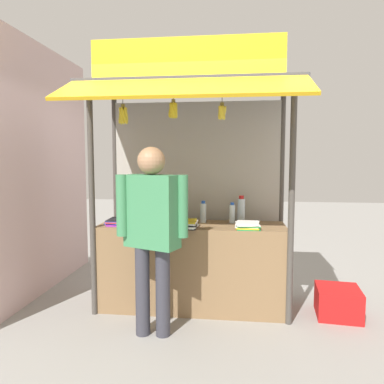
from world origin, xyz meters
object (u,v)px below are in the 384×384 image
object	(u,v)px
magazine_stack_far_right	(118,222)
vendor_person	(152,224)
water_bottle_left	(241,210)
plastic_crate	(338,302)
magazine_stack_mid_left	(154,222)
magazine_stack_back_right	(248,225)
banana_bunch_inner_left	(173,110)
water_bottle_back_left	(232,213)
magazine_stack_right	(187,224)
banana_bunch_inner_right	(123,115)
water_bottle_mid_right	(203,212)
water_bottle_front_right	(175,210)
banana_bunch_leftmost	(222,112)

from	to	relation	value
magazine_stack_far_right	vendor_person	bearing A→B (deg)	-48.05
water_bottle_left	plastic_crate	xyz separation A→B (m)	(1.00, -0.27, -0.91)
magazine_stack_mid_left	magazine_stack_back_right	world-z (taller)	magazine_stack_mid_left
water_bottle_left	magazine_stack_far_right	world-z (taller)	water_bottle_left
magazine_stack_far_right	magazine_stack_mid_left	bearing A→B (deg)	1.23
magazine_stack_far_right	banana_bunch_inner_left	xyz separation A→B (m)	(0.65, -0.29, 1.13)
magazine_stack_far_right	magazine_stack_back_right	distance (m)	1.37
water_bottle_back_left	magazine_stack_right	distance (m)	0.57
magazine_stack_right	water_bottle_left	bearing A→B (deg)	36.33
magazine_stack_far_right	banana_bunch_inner_right	distance (m)	1.14
water_bottle_mid_right	plastic_crate	size ratio (longest dim) A/B	0.57
magazine_stack_back_right	plastic_crate	distance (m)	1.23
magazine_stack_mid_left	magazine_stack_back_right	xyz separation A→B (m)	(0.98, -0.05, -0.01)
plastic_crate	magazine_stack_back_right	bearing A→B (deg)	-174.35
magazine_stack_back_right	banana_bunch_inner_right	world-z (taller)	banana_bunch_inner_right
water_bottle_front_right	vendor_person	distance (m)	0.72
magazine_stack_right	water_bottle_back_left	bearing A→B (deg)	37.17
banana_bunch_inner_left	magazine_stack_mid_left	bearing A→B (deg)	131.23
water_bottle_left	plastic_crate	size ratio (longest dim) A/B	0.70
magazine_stack_right	water_bottle_mid_right	bearing A→B (deg)	68.25
magazine_stack_back_right	magazine_stack_right	bearing A→B (deg)	-175.56
water_bottle_back_left	banana_bunch_leftmost	size ratio (longest dim) A/B	0.87
magazine_stack_far_right	plastic_crate	distance (m)	2.44
magazine_stack_back_right	water_bottle_front_right	bearing A→B (deg)	165.77
magazine_stack_mid_left	banana_bunch_inner_left	world-z (taller)	banana_bunch_inner_left
water_bottle_front_right	magazine_stack_mid_left	bearing A→B (deg)	-144.55
magazine_stack_right	plastic_crate	xyz separation A→B (m)	(1.55, 0.14, -0.81)
magazine_stack_far_right	plastic_crate	size ratio (longest dim) A/B	0.66
banana_bunch_inner_right	banana_bunch_inner_left	distance (m)	0.49
water_bottle_back_left	banana_bunch_inner_left	xyz separation A→B (m)	(-0.56, -0.54, 1.05)
banana_bunch_inner_right	vendor_person	size ratio (longest dim) A/B	0.17
magazine_stack_back_right	banana_bunch_leftmost	xyz separation A→B (m)	(-0.26, -0.24, 1.10)
water_bottle_left	magazine_stack_back_right	world-z (taller)	water_bottle_left
water_bottle_mid_right	banana_bunch_inner_right	xyz separation A→B (m)	(-0.73, -0.53, 1.01)
magazine_stack_far_right	magazine_stack_back_right	xyz separation A→B (m)	(1.37, -0.04, -0.00)
magazine_stack_right	banana_bunch_inner_left	size ratio (longest dim) A/B	1.20
banana_bunch_inner_left	plastic_crate	distance (m)	2.56
magazine_stack_far_right	magazine_stack_back_right	world-z (taller)	same
magazine_stack_mid_left	banana_bunch_leftmost	xyz separation A→B (m)	(0.72, -0.30, 1.10)
vendor_person	plastic_crate	distance (m)	2.10
magazine_stack_back_right	banana_bunch_leftmost	distance (m)	1.16
magazine_stack_mid_left	magazine_stack_far_right	bearing A→B (deg)	-178.77
banana_bunch_inner_right	water_bottle_left	bearing A→B (deg)	27.76
water_bottle_mid_right	water_bottle_left	size ratio (longest dim) A/B	0.81
water_bottle_left	vendor_person	size ratio (longest dim) A/B	0.17
water_bottle_mid_right	banana_bunch_leftmost	size ratio (longest dim) A/B	0.93
water_bottle_front_right	magazine_stack_right	bearing A→B (deg)	-56.33
magazine_stack_mid_left	banana_bunch_leftmost	world-z (taller)	banana_bunch_leftmost
magazine_stack_far_right	banana_bunch_leftmost	distance (m)	1.59
banana_bunch_inner_left	plastic_crate	world-z (taller)	banana_bunch_inner_left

